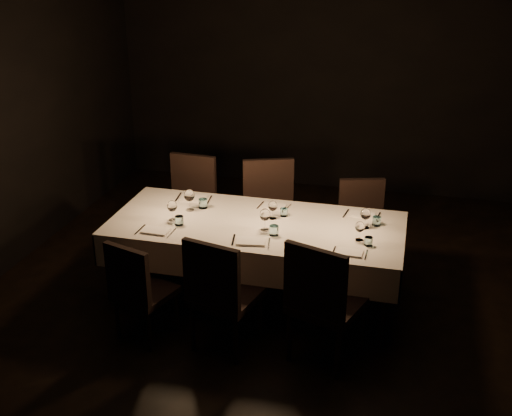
% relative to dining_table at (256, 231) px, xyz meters
% --- Properties ---
extents(room, '(5.01, 6.01, 3.01)m').
position_rel_dining_table_xyz_m(room, '(0.00, 0.00, 0.81)').
color(room, black).
rests_on(room, ground).
extents(dining_table, '(2.52, 1.12, 0.76)m').
position_rel_dining_table_xyz_m(dining_table, '(0.00, 0.00, 0.00)').
color(dining_table, black).
rests_on(dining_table, ground).
extents(chair_near_left, '(0.53, 0.53, 0.87)m').
position_rel_dining_table_xyz_m(chair_near_left, '(-0.76, -0.83, -0.20)').
color(chair_near_left, black).
rests_on(chair_near_left, ground).
extents(place_setting_near_left, '(0.33, 0.41, 0.18)m').
position_rel_dining_table_xyz_m(place_setting_near_left, '(-0.71, -0.22, 0.15)').
color(place_setting_near_left, beige).
rests_on(place_setting_near_left, dining_table).
extents(chair_near_center, '(0.57, 0.57, 0.98)m').
position_rel_dining_table_xyz_m(chair_near_center, '(-0.08, -0.81, -0.15)').
color(chair_near_center, black).
rests_on(chair_near_center, ground).
extents(place_setting_near_center, '(0.36, 0.41, 0.19)m').
position_rel_dining_table_xyz_m(place_setting_near_center, '(0.11, -0.22, 0.15)').
color(place_setting_near_center, beige).
rests_on(place_setting_near_center, dining_table).
extents(chair_near_right, '(0.63, 0.63, 1.03)m').
position_rel_dining_table_xyz_m(chair_near_right, '(0.70, -0.77, -0.13)').
color(chair_near_right, black).
rests_on(chair_near_right, ground).
extents(place_setting_near_right, '(0.29, 0.39, 0.16)m').
position_rel_dining_table_xyz_m(place_setting_near_right, '(0.90, -0.22, 0.14)').
color(place_setting_near_right, beige).
rests_on(place_setting_near_right, dining_table).
extents(chair_far_left, '(0.52, 0.52, 1.01)m').
position_rel_dining_table_xyz_m(chair_far_left, '(-0.90, 0.80, -0.14)').
color(chair_far_left, black).
rests_on(chair_far_left, ground).
extents(place_setting_far_left, '(0.37, 0.42, 0.20)m').
position_rel_dining_table_xyz_m(place_setting_far_left, '(-0.64, 0.22, 0.15)').
color(place_setting_far_left, beige).
rests_on(place_setting_far_left, dining_table).
extents(chair_far_center, '(0.64, 0.64, 1.04)m').
position_rel_dining_table_xyz_m(chair_far_center, '(-0.05, 0.75, -0.12)').
color(chair_far_center, black).
rests_on(chair_far_center, ground).
extents(place_setting_far_center, '(0.31, 0.39, 0.17)m').
position_rel_dining_table_xyz_m(place_setting_far_center, '(0.12, 0.22, 0.14)').
color(place_setting_far_center, beige).
rests_on(place_setting_far_center, dining_table).
extents(chair_far_right, '(0.54, 0.54, 0.91)m').
position_rel_dining_table_xyz_m(chair_far_right, '(0.85, 0.82, -0.18)').
color(chair_far_right, black).
rests_on(chair_far_right, ground).
extents(place_setting_far_right, '(0.34, 0.40, 0.18)m').
position_rel_dining_table_xyz_m(place_setting_far_right, '(0.92, 0.22, 0.15)').
color(place_setting_far_right, beige).
rests_on(place_setting_far_right, dining_table).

